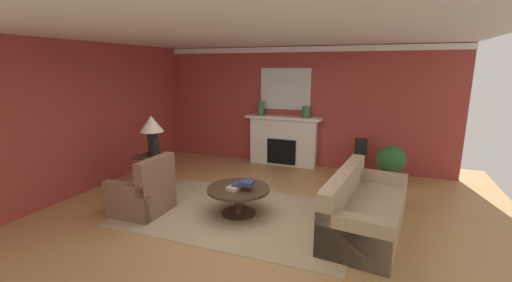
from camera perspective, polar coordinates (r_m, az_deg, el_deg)
The scene contains 21 objects.
ground_plane at distance 5.37m, azimuth -2.58°, elevation -13.14°, with size 8.44×8.44×0.00m, color tan.
wall_fireplace at distance 8.03m, azimuth 6.76°, elevation 5.84°, with size 7.09×0.12×2.80m, color #9E3833.
wall_window at distance 7.13m, azimuth -26.90°, elevation 3.71°, with size 0.12×7.08×2.80m, color #9E3833.
ceiling_panel at distance 5.14m, azimuth -1.51°, elevation 18.11°, with size 7.09×7.08×0.06m, color white.
crown_moulding at distance 7.90m, azimuth 6.87°, elevation 15.30°, with size 7.09×0.08×0.12m, color white.
area_rug at distance 5.52m, azimuth -2.98°, elevation -12.32°, with size 3.61×2.24×0.01m, color tan.
fireplace at distance 8.03m, azimuth 4.63°, elevation -0.18°, with size 1.80×0.35×1.19m.
mantel_mirror at distance 7.96m, azimuth 5.04°, elevation 8.87°, with size 1.21×0.04×0.97m, color silver.
sofa at distance 5.16m, azimuth 17.91°, elevation -11.26°, with size 1.15×2.19×0.85m.
armchair_near_window at distance 5.77m, azimuth -18.73°, elevation -8.66°, with size 0.81×0.81×0.95m.
coffee_table at distance 5.39m, azimuth -3.02°, elevation -9.14°, with size 1.00×1.00×0.45m.
side_table at distance 6.68m, azimuth -16.95°, elevation -4.78°, with size 0.56×0.56×0.70m.
table_lamp at distance 6.49m, azimuth -17.42°, elevation 2.19°, with size 0.44×0.44×0.75m.
vase_mantel_right at distance 7.71m, azimuth 8.56°, elevation 4.88°, with size 0.19×0.19×0.25m, color #33703D.
vase_on_side_table at distance 6.37m, azimuth -16.82°, elevation -1.09°, with size 0.15×0.15×0.37m, color black.
vase_tall_corner at distance 7.48m, azimuth 17.39°, elevation -2.82°, with size 0.25×0.25×0.83m, color black.
vase_mantel_left at distance 8.01m, azimuth 0.84°, elevation 5.60°, with size 0.15×0.15×0.34m, color #33703D.
book_red_cover at distance 5.25m, azimuth -3.90°, elevation -8.12°, with size 0.19×0.16×0.05m, color tan.
book_art_folio at distance 5.28m, azimuth -3.00°, elevation -7.46°, with size 0.18×0.15×0.04m, color navy.
book_small_novel at distance 5.20m, azimuth -1.57°, elevation -7.19°, with size 0.20×0.20×0.06m, color navy.
potted_plant at distance 7.09m, azimuth 22.06°, elevation -3.40°, with size 0.56×0.56×0.83m.
Camera 1 is at (1.94, -4.43, 2.33)m, focal length 23.38 mm.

